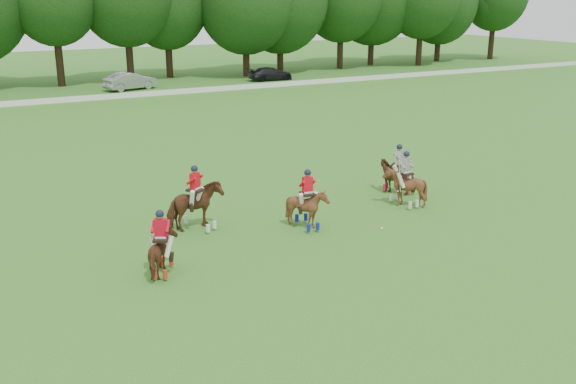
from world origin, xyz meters
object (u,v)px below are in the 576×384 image
car_mid (130,81)px  polo_red_b (196,206)px  polo_ball (382,228)px  polo_red_a (162,252)px  polo_stripe_a (398,176)px  car_right (271,74)px  polo_red_c (307,207)px  polo_stripe_b (405,186)px

car_mid → polo_red_b: bearing=152.7°
car_mid → polo_ball: bearing=162.1°
car_mid → polo_red_a: 41.25m
polo_stripe_a → car_right: bearing=71.7°
polo_red_b → polo_ball: 6.90m
polo_red_a → polo_ball: size_ratio=23.40×
polo_red_a → polo_red_b: (2.31, 3.26, 0.15)m
car_right → polo_red_b: size_ratio=1.84×
polo_red_b → polo_ball: size_ratio=27.18×
polo_red_c → polo_ball: (2.34, -1.47, -0.76)m
polo_stripe_a → polo_ball: 4.86m
polo_red_b → polo_red_c: 4.09m
polo_red_a → polo_red_c: size_ratio=0.93×
polo_red_b → polo_stripe_a: polo_red_b is taller
polo_ball → polo_red_a: bearing=-179.9°
car_right → polo_red_c: polo_red_c is taller
car_right → polo_stripe_b: 40.35m
polo_red_c → polo_ball: 2.87m
polo_red_b → polo_red_c: size_ratio=1.09×
car_right → polo_red_b: bearing=151.0°
polo_red_a → polo_ball: (8.34, 0.02, -0.70)m
polo_stripe_b → polo_red_b: bearing=170.9°
car_mid → polo_red_c: bearing=158.6°
car_mid → polo_red_b: polo_red_b is taller
polo_stripe_b → polo_ball: (-2.47, -1.88, -0.78)m
polo_red_b → car_mid: bearing=78.8°
car_mid → polo_red_c: 38.79m
polo_stripe_b → polo_red_c: bearing=-175.1°
car_mid → polo_red_c: size_ratio=2.13×
car_mid → polo_red_c: (-3.61, -38.63, 0.01)m
car_mid → polo_stripe_b: 38.23m
car_right → polo_ball: size_ratio=50.06×
car_right → polo_ball: 42.97m
car_mid → polo_red_b: 37.57m
polo_red_b → polo_stripe_b: size_ratio=1.06×
polo_ball → polo_red_c: bearing=147.8°
polo_red_c → polo_stripe_b: (4.82, 0.41, 0.02)m
polo_red_c → polo_ball: size_ratio=25.04×
polo_ball → polo_stripe_a: bearing=46.0°
polo_red_a → polo_stripe_b: 10.98m
polo_red_c → polo_stripe_a: polo_red_c is taller
polo_red_c → polo_stripe_a: 6.02m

